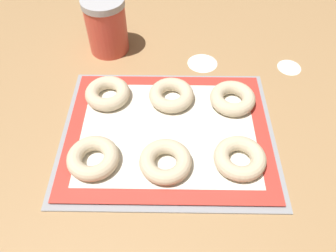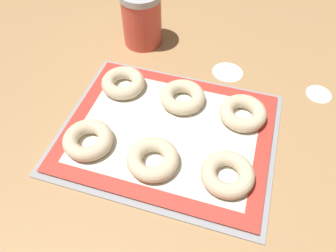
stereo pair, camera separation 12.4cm
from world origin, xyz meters
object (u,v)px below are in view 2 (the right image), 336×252
at_px(baking_tray, 168,133).
at_px(bagel_back_center, 182,97).
at_px(bagel_front_center, 153,159).
at_px(bagel_back_right, 243,113).
at_px(flour_canister, 142,18).
at_px(bagel_back_left, 123,83).
at_px(bagel_front_left, 88,140).
at_px(bagel_front_right, 227,174).

bearing_deg(baking_tray, bagel_back_center, 86.01).
bearing_deg(bagel_front_center, bagel_back_center, 86.85).
bearing_deg(bagel_back_right, flour_canister, 145.52).
relative_size(baking_tray, bagel_front_center, 4.44).
bearing_deg(bagel_back_left, baking_tray, -34.21).
xyz_separation_m(bagel_back_left, flour_canister, (-0.02, 0.20, 0.05)).
distance_m(baking_tray, bagel_front_left, 0.17).
height_order(bagel_back_left, flour_canister, flour_canister).
bearing_deg(flour_canister, baking_tray, -61.09).
relative_size(bagel_front_right, bagel_back_center, 1.00).
relative_size(bagel_front_left, flour_canister, 0.70).
bearing_deg(bagel_back_right, bagel_front_right, -91.44).
bearing_deg(bagel_back_center, bagel_back_left, 178.56).
relative_size(baking_tray, bagel_front_right, 4.44).
bearing_deg(baking_tray, bagel_front_center, -92.29).
distance_m(bagel_front_center, bagel_back_right, 0.23).
height_order(bagel_front_right, bagel_back_left, same).
height_order(baking_tray, flour_canister, flour_canister).
height_order(bagel_front_left, bagel_front_center, same).
xyz_separation_m(bagel_front_left, bagel_back_right, (0.29, 0.17, 0.00)).
height_order(bagel_front_center, bagel_back_left, same).
xyz_separation_m(bagel_back_center, bagel_back_right, (0.14, -0.01, 0.00)).
xyz_separation_m(bagel_front_right, bagel_back_left, (-0.28, 0.17, 0.00)).
relative_size(bagel_front_left, bagel_back_center, 1.00).
relative_size(bagel_front_right, flour_canister, 0.70).
distance_m(baking_tray, bagel_front_right, 0.16).
height_order(bagel_back_right, flour_canister, flour_canister).
height_order(bagel_front_left, flour_canister, flour_canister).
distance_m(bagel_back_left, bagel_back_right, 0.29).
bearing_deg(bagel_back_right, bagel_front_left, -150.25).
bearing_deg(bagel_back_center, flour_canister, 129.79).
bearing_deg(bagel_back_left, bagel_back_center, -1.44).
distance_m(bagel_front_left, bagel_back_left, 0.18).
xyz_separation_m(bagel_front_right, bagel_back_right, (0.00, 0.16, 0.00)).
height_order(bagel_front_left, bagel_back_right, same).
height_order(baking_tray, bagel_front_center, bagel_front_center).
bearing_deg(bagel_front_left, baking_tray, 29.72).
relative_size(baking_tray, bagel_front_left, 4.44).
relative_size(bagel_back_left, bagel_back_center, 1.00).
bearing_deg(bagel_front_left, bagel_back_right, 29.75).
bearing_deg(bagel_front_center, baking_tray, 87.71).
xyz_separation_m(bagel_front_left, bagel_back_center, (0.15, 0.17, 0.00)).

